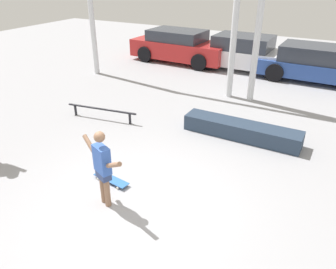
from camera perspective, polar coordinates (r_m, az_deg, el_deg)
ground_plane at (r=6.12m, az=-5.91°, el=-12.28°), size 36.00×36.00×0.00m
skateboarder at (r=5.79m, az=-11.34°, el=-5.30°), size 1.20×0.57×1.47m
skateboard at (r=6.75m, az=-9.88°, el=-7.68°), size 0.83×0.33×0.08m
grind_box at (r=8.46m, az=12.63°, el=0.72°), size 2.95×0.64×0.40m
grind_rail at (r=9.43m, az=-11.50°, el=4.13°), size 2.13×0.37×0.34m
parked_car_red at (r=15.23m, az=2.06°, el=15.09°), size 4.47×2.07×1.39m
parked_car_white at (r=14.41m, az=13.31°, el=13.63°), size 4.20×2.02×1.38m
parked_car_blue at (r=13.72m, az=24.45°, el=11.13°), size 4.41×2.02×1.30m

